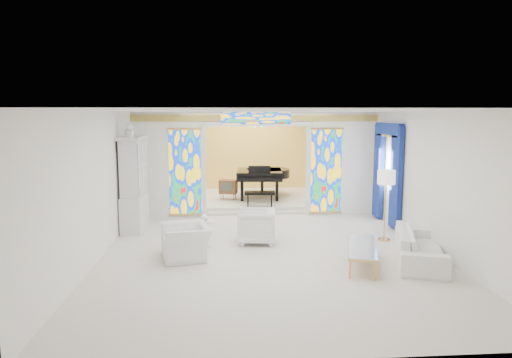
{
  "coord_description": "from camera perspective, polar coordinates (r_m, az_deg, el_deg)",
  "views": [
    {
      "loc": [
        -0.97,
        -11.04,
        2.93
      ],
      "look_at": [
        -0.14,
        0.2,
        1.33
      ],
      "focal_mm": 32.0,
      "sensor_mm": 36.0,
      "label": 1
    }
  ],
  "objects": [
    {
      "name": "armchair_right",
      "position": [
        10.49,
        0.06,
        -5.93
      ],
      "size": [
        0.94,
        0.92,
        0.77
      ],
      "primitive_type": "imported",
      "rotation": [
        0.0,
        0.0,
        -1.69
      ],
      "color": "white",
      "rests_on": "floor"
    },
    {
      "name": "sofa",
      "position": [
        9.76,
        19.82,
        -7.9
      ],
      "size": [
        1.51,
        2.36,
        0.64
      ],
      "primitive_type": "imported",
      "rotation": [
        0.0,
        0.0,
        1.25
      ],
      "color": "white",
      "rests_on": "floor"
    },
    {
      "name": "wall_front",
      "position": [
        5.33,
        6.44,
        -7.53
      ],
      "size": [
        7.0,
        0.02,
        3.0
      ],
      "primitive_type": "cube",
      "color": "white",
      "rests_on": "floor"
    },
    {
      "name": "wall_back",
      "position": [
        17.13,
        -0.98,
        3.31
      ],
      "size": [
        7.0,
        0.02,
        3.0
      ],
      "primitive_type": "cube",
      "color": "white",
      "rests_on": "floor"
    },
    {
      "name": "side_table",
      "position": [
        10.26,
        -6.48,
        -6.31
      ],
      "size": [
        0.63,
        0.63,
        0.59
      ],
      "rotation": [
        0.0,
        0.0,
        -0.43
      ],
      "color": "silver",
      "rests_on": "floor"
    },
    {
      "name": "partition_wall",
      "position": [
        13.13,
        0.01,
        2.52
      ],
      "size": [
        7.0,
        0.22,
        3.0
      ],
      "color": "white",
      "rests_on": "floor"
    },
    {
      "name": "grand_piano",
      "position": [
        15.24,
        0.93,
        0.58
      ],
      "size": [
        1.9,
        2.83,
        1.12
      ],
      "rotation": [
        0.0,
        0.0,
        -0.07
      ],
      "color": "black",
      "rests_on": "alcove_platform"
    },
    {
      "name": "stained_glass_left",
      "position": [
        13.07,
        -8.86,
        0.84
      ],
      "size": [
        0.9,
        0.04,
        2.4
      ],
      "primitive_type": "cube",
      "color": "gold",
      "rests_on": "partition_wall"
    },
    {
      "name": "ceiling",
      "position": [
        11.08,
        0.78,
        8.46
      ],
      "size": [
        7.0,
        12.0,
        0.02
      ],
      "primitive_type": "cube",
      "color": "white",
      "rests_on": "wall_back"
    },
    {
      "name": "china_cabinet",
      "position": [
        11.98,
        -15.01,
        -0.63
      ],
      "size": [
        0.56,
        1.46,
        2.72
      ],
      "color": "silver",
      "rests_on": "floor"
    },
    {
      "name": "wall_right",
      "position": [
        11.99,
        17.67,
        0.87
      ],
      "size": [
        0.02,
        12.0,
        3.0
      ],
      "primitive_type": "cube",
      "color": "white",
      "rests_on": "floor"
    },
    {
      "name": "floor",
      "position": [
        11.46,
        0.76,
        -6.71
      ],
      "size": [
        12.0,
        12.0,
        0.0
      ],
      "primitive_type": "plane",
      "color": "silver",
      "rests_on": "ground"
    },
    {
      "name": "vase",
      "position": [
        10.19,
        -6.51,
        -4.65
      ],
      "size": [
        0.23,
        0.23,
        0.2
      ],
      "primitive_type": "imported",
      "rotation": [
        0.0,
        0.0,
        0.22
      ],
      "color": "white",
      "rests_on": "side_table"
    },
    {
      "name": "chandelier",
      "position": [
        15.09,
        0.21,
        6.66
      ],
      "size": [
        0.48,
        0.48,
        0.3
      ],
      "primitive_type": "cylinder",
      "color": "gold",
      "rests_on": "ceiling"
    },
    {
      "name": "gold_curtain_back",
      "position": [
        17.01,
        -0.96,
        3.28
      ],
      "size": [
        6.7,
        0.1,
        2.9
      ],
      "primitive_type": "cube",
      "color": "gold",
      "rests_on": "wall_back"
    },
    {
      "name": "stained_glass_right",
      "position": [
        13.37,
        8.76,
        1.0
      ],
      "size": [
        0.9,
        0.04,
        2.4
      ],
      "primitive_type": "cube",
      "color": "gold",
      "rests_on": "partition_wall"
    },
    {
      "name": "blue_drapes",
      "position": [
        12.6,
        16.09,
        1.62
      ],
      "size": [
        0.14,
        1.85,
        2.65
      ],
      "color": "navy",
      "rests_on": "wall_right"
    },
    {
      "name": "wall_left",
      "position": [
        11.41,
        -17.02,
        0.55
      ],
      "size": [
        0.02,
        12.0,
        3.0
      ],
      "primitive_type": "cube",
      "color": "white",
      "rests_on": "floor"
    },
    {
      "name": "alcove_platform",
      "position": [
        15.43,
        -0.57,
        -2.5
      ],
      "size": [
        6.8,
        3.8,
        0.18
      ],
      "primitive_type": "cube",
      "color": "silver",
      "rests_on": "floor"
    },
    {
      "name": "armchair_left",
      "position": [
        9.53,
        -8.74,
        -7.75
      ],
      "size": [
        1.13,
        1.23,
        0.69
      ],
      "primitive_type": "imported",
      "rotation": [
        0.0,
        0.0,
        -1.35
      ],
      "color": "silver",
      "rests_on": "floor"
    },
    {
      "name": "coffee_table",
      "position": [
        9.23,
        13.14,
        -8.29
      ],
      "size": [
        1.0,
        1.83,
        0.39
      ],
      "rotation": [
        0.0,
        0.0,
        -0.28
      ],
      "color": "white",
      "rests_on": "floor"
    },
    {
      "name": "stained_glass_transom",
      "position": [
        12.96,
        0.05,
        7.62
      ],
      "size": [
        2.0,
        0.04,
        0.34
      ],
      "primitive_type": "cube",
      "color": "gold",
      "rests_on": "partition_wall"
    },
    {
      "name": "tv_console",
      "position": [
        14.83,
        -3.49,
        -0.98
      ],
      "size": [
        0.63,
        0.5,
        0.64
      ],
      "rotation": [
        0.0,
        0.0,
        -0.26
      ],
      "color": "brown",
      "rests_on": "alcove_platform"
    },
    {
      "name": "floor_lamp",
      "position": [
        10.93,
        15.97,
        -0.19
      ],
      "size": [
        0.41,
        0.41,
        1.66
      ],
      "rotation": [
        0.0,
        0.0,
        0.02
      ],
      "color": "gold",
      "rests_on": "floor"
    }
  ]
}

